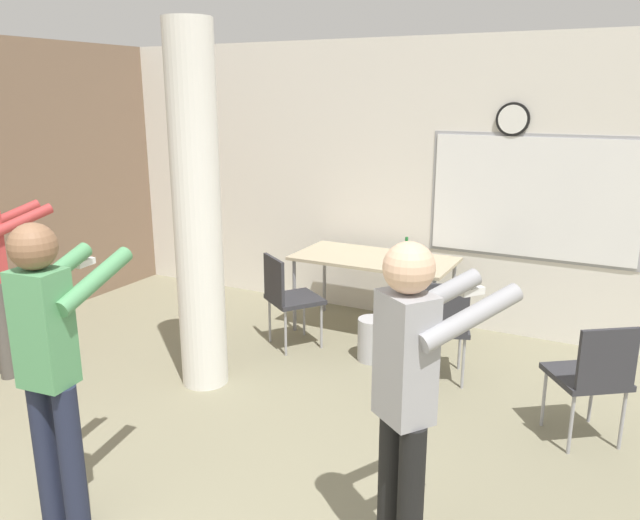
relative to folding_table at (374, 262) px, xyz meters
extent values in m
cube|color=silver|center=(0.18, 0.61, 0.69)|extent=(8.00, 0.12, 2.80)
cylinder|color=black|center=(1.09, 0.54, 1.34)|extent=(0.30, 0.03, 0.30)
cylinder|color=white|center=(1.09, 0.52, 1.34)|extent=(0.25, 0.01, 0.25)
cube|color=#99999E|center=(1.33, 0.55, 0.64)|extent=(1.90, 0.01, 1.16)
cube|color=white|center=(1.33, 0.54, 0.64)|extent=(1.84, 0.02, 1.10)
cylinder|color=silver|center=(-0.79, -1.64, 0.69)|extent=(0.37, 0.37, 2.80)
cube|color=tan|center=(0.00, 0.00, 0.04)|extent=(1.52, 0.77, 0.03)
cylinder|color=gray|center=(-0.70, -0.33, -0.34)|extent=(0.04, 0.04, 0.73)
cylinder|color=gray|center=(0.70, -0.33, -0.34)|extent=(0.04, 0.04, 0.73)
cylinder|color=gray|center=(-0.70, 0.33, -0.34)|extent=(0.04, 0.04, 0.73)
cylinder|color=gray|center=(0.70, 0.33, -0.34)|extent=(0.04, 0.04, 0.73)
cylinder|color=#1E6B2D|center=(0.34, -0.06, 0.14)|extent=(0.07, 0.07, 0.17)
cylinder|color=#1E6B2D|center=(0.34, -0.06, 0.26)|extent=(0.03, 0.03, 0.07)
cylinder|color=#B2B2B7|center=(0.26, -0.62, -0.52)|extent=(0.26, 0.26, 0.38)
cube|color=#2D2D33|center=(-0.51, -0.64, -0.26)|extent=(0.61, 0.61, 0.04)
cube|color=#2D2D33|center=(-0.63, -0.81, -0.04)|extent=(0.34, 0.25, 0.40)
cylinder|color=#99999E|center=(-0.26, -0.60, -0.49)|extent=(0.02, 0.02, 0.43)
cylinder|color=#99999E|center=(-0.55, -0.39, -0.49)|extent=(0.02, 0.02, 0.43)
cylinder|color=#99999E|center=(-0.47, -0.90, -0.49)|extent=(0.02, 0.02, 0.43)
cylinder|color=#99999E|center=(-0.76, -0.69, -0.49)|extent=(0.02, 0.02, 0.43)
cube|color=#2D2D33|center=(0.88, -0.70, -0.26)|extent=(0.56, 0.56, 0.04)
cube|color=#2D2D33|center=(0.94, -0.89, -0.04)|extent=(0.38, 0.16, 0.40)
cylinder|color=#99999E|center=(0.99, -0.47, -0.49)|extent=(0.02, 0.02, 0.43)
cylinder|color=#99999E|center=(0.65, -0.59, -0.49)|extent=(0.02, 0.02, 0.43)
cylinder|color=#99999E|center=(1.11, -0.81, -0.49)|extent=(0.02, 0.02, 0.43)
cylinder|color=#99999E|center=(0.77, -0.93, -0.49)|extent=(0.02, 0.02, 0.43)
cube|color=#2D2D33|center=(2.01, -1.16, -0.26)|extent=(0.61, 0.61, 0.04)
cube|color=#2D2D33|center=(2.13, -1.33, -0.04)|extent=(0.34, 0.25, 0.40)
cylinder|color=#99999E|center=(2.05, -0.91, -0.49)|extent=(0.02, 0.02, 0.43)
cylinder|color=#99999E|center=(1.76, -1.12, -0.49)|extent=(0.02, 0.02, 0.43)
cylinder|color=#99999E|center=(2.26, -1.20, -0.49)|extent=(0.02, 0.02, 0.43)
cylinder|color=#99999E|center=(1.97, -1.41, -0.49)|extent=(0.02, 0.02, 0.43)
cylinder|color=black|center=(1.41, -2.96, -0.28)|extent=(0.12, 0.12, 0.85)
cylinder|color=black|center=(1.27, -2.86, -0.28)|extent=(0.12, 0.12, 0.85)
cube|color=#99999E|center=(1.34, -2.91, 0.44)|extent=(0.31, 0.30, 0.60)
sphere|color=#D8AD8C|center=(1.34, -2.91, 0.85)|extent=(0.23, 0.23, 0.23)
cylinder|color=#99999E|center=(1.59, -2.79, 0.63)|extent=(0.38, 0.48, 0.24)
cylinder|color=#99999E|center=(1.37, -2.64, 0.63)|extent=(0.38, 0.48, 0.24)
cube|color=white|center=(1.51, -2.44, 0.64)|extent=(0.11, 0.13, 0.04)
cylinder|color=#514C47|center=(-2.29, -2.33, -0.30)|extent=(0.12, 0.12, 0.82)
cylinder|color=#B23838|center=(-2.17, -2.13, 0.59)|extent=(0.24, 0.51, 0.23)
cylinder|color=#B23838|center=(-2.42, -2.05, 0.59)|extent=(0.24, 0.51, 0.23)
cylinder|color=#1E2338|center=(-0.28, -3.41, -0.28)|extent=(0.12, 0.12, 0.85)
cylinder|color=#1E2338|center=(-0.45, -3.43, -0.28)|extent=(0.12, 0.12, 0.85)
cube|color=#4C8C59|center=(-0.37, -3.42, 0.45)|extent=(0.27, 0.22, 0.60)
sphere|color=brown|center=(-0.37, -3.42, 0.87)|extent=(0.23, 0.23, 0.23)
cylinder|color=#4C8C59|center=(-0.26, -3.17, 0.65)|extent=(0.14, 0.54, 0.24)
cylinder|color=#4C8C59|center=(-0.53, -3.20, 0.65)|extent=(0.14, 0.54, 0.24)
cube|color=white|center=(-0.55, -2.95, 0.65)|extent=(0.05, 0.13, 0.04)
camera|label=1|loc=(2.18, -5.36, 1.58)|focal=35.00mm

